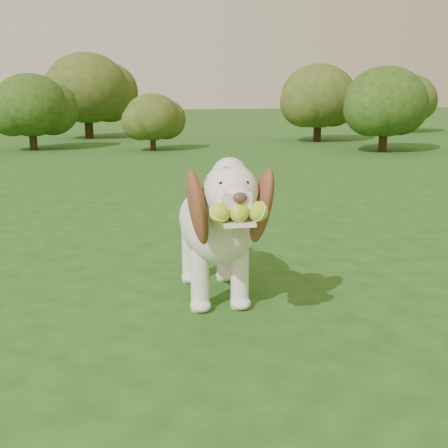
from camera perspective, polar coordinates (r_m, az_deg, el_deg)
name	(u,v)px	position (r m, az deg, el deg)	size (l,w,h in m)	color
ground	(202,306)	(3.22, -2.23, -8.34)	(80.00, 80.00, 0.00)	#1E4614
dog	(216,222)	(3.18, -0.83, 0.24)	(0.57, 1.35, 0.88)	white
shrub_c	(152,117)	(12.03, -7.29, 10.73)	(1.15, 1.15, 1.19)	#382314
shrub_b	(31,105)	(12.71, -19.05, 11.34)	(1.54, 1.54, 1.60)	#382314
shrub_f	(319,96)	(14.44, 9.59, 12.70)	(1.84, 1.84, 1.91)	#382314
shrub_d	(385,102)	(12.13, 16.07, 11.85)	(1.67, 1.67, 1.73)	#382314
shrub_i	(87,88)	(15.69, -13.76, 13.26)	(2.17, 2.17, 2.25)	#382314
shrub_h	(408,98)	(18.61, 18.21, 12.03)	(1.70, 1.70, 1.76)	#382314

